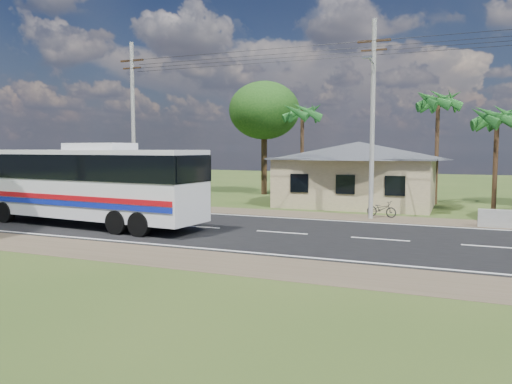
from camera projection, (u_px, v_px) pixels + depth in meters
ground at (282, 233)px, 23.27m from camera, size 120.00×120.00×0.00m
road at (282, 233)px, 23.27m from camera, size 120.00×16.00×0.03m
house at (358, 167)px, 34.62m from camera, size 12.40×10.00×5.00m
utility_poles at (367, 115)px, 27.72m from camera, size 32.80×2.22×11.00m
palm_near at (497, 118)px, 29.28m from camera, size 2.80×2.80×6.70m
palm_mid at (438, 102)px, 34.63m from camera, size 2.80×2.80×8.20m
palm_far at (302, 113)px, 38.94m from camera, size 2.80×2.80×7.70m
tree_behind_house at (264, 111)px, 42.27m from camera, size 6.00×6.00×9.61m
coach_bus at (84, 179)px, 25.33m from camera, size 13.72×4.08×4.20m
motorcycle at (382, 209)px, 28.63m from camera, size 1.88×1.09×0.94m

